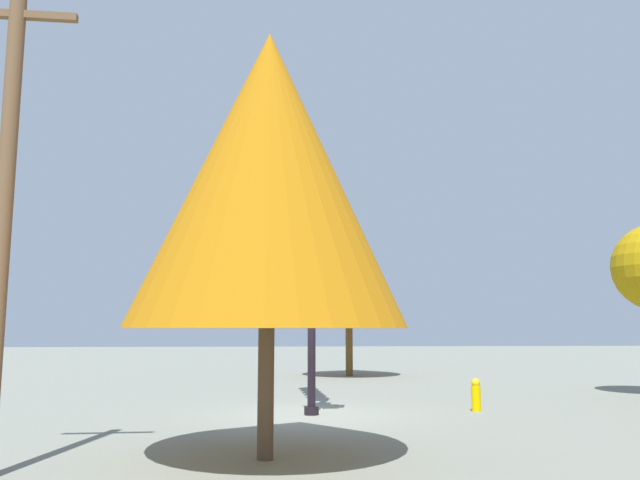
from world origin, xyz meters
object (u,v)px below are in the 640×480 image
object	(u,v)px
fire_hydrant	(476,395)
tree_near	(268,176)
signal_pole_assembly	(307,247)
utility_pole	(4,204)
tree_far	(349,267)

from	to	relation	value
fire_hydrant	tree_near	xyz separation A→B (m)	(-5.60, 5.33, 4.28)
signal_pole_assembly	utility_pole	bearing A→B (deg)	147.77
signal_pole_assembly	utility_pole	distance (m)	9.31
tree_far	signal_pole_assembly	bearing A→B (deg)	167.15
tree_near	tree_far	distance (m)	18.34
utility_pole	tree_near	distance (m)	4.12
utility_pole	tree_far	bearing A→B (deg)	-21.53
utility_pole	tree_near	size ratio (longest dim) A/B	1.04
fire_hydrant	tree_near	distance (m)	8.83
signal_pole_assembly	fire_hydrant	size ratio (longest dim) A/B	7.59
signal_pole_assembly	tree_near	bearing A→B (deg)	171.37
tree_near	fire_hydrant	bearing A→B (deg)	-43.59
fire_hydrant	signal_pole_assembly	bearing A→B (deg)	73.89
tree_near	tree_far	bearing A→B (deg)	-11.26
signal_pole_assembly	tree_near	distance (m)	6.92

